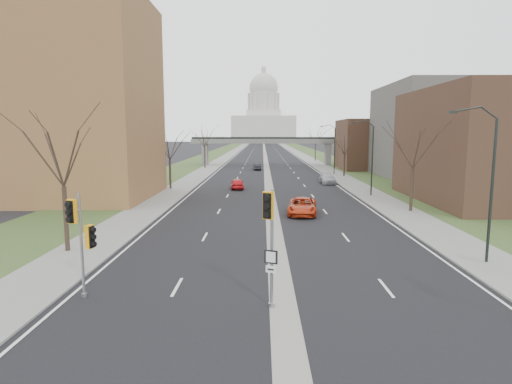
{
  "coord_description": "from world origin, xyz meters",
  "views": [
    {
      "loc": [
        -0.91,
        -17.62,
        7.35
      ],
      "look_at": [
        -1.32,
        9.79,
        3.56
      ],
      "focal_mm": 30.0,
      "sensor_mm": 36.0,
      "label": 1
    }
  ],
  "objects_px": {
    "car_left_near": "(237,184)",
    "car_right_mid": "(327,179)",
    "signal_pole_median": "(270,227)",
    "car_left_far": "(257,167)",
    "car_right_near": "(302,206)",
    "signal_pole_left": "(81,231)"
  },
  "relations": [
    {
      "from": "car_left_near",
      "to": "car_right_near",
      "type": "height_order",
      "value": "car_right_near"
    },
    {
      "from": "signal_pole_median",
      "to": "signal_pole_left",
      "type": "bearing_deg",
      "value": -167.3
    },
    {
      "from": "signal_pole_median",
      "to": "car_right_near",
      "type": "height_order",
      "value": "signal_pole_median"
    },
    {
      "from": "car_left_near",
      "to": "car_right_mid",
      "type": "bearing_deg",
      "value": -158.12
    },
    {
      "from": "car_right_near",
      "to": "car_right_mid",
      "type": "xyz_separation_m",
      "value": [
        5.91,
        24.07,
        -0.04
      ]
    },
    {
      "from": "signal_pole_median",
      "to": "car_left_near",
      "type": "height_order",
      "value": "signal_pole_median"
    },
    {
      "from": "signal_pole_left",
      "to": "signal_pole_median",
      "type": "bearing_deg",
      "value": 9.85
    },
    {
      "from": "car_left_near",
      "to": "car_right_near",
      "type": "xyz_separation_m",
      "value": [
        6.94,
        -17.76,
        0.06
      ]
    },
    {
      "from": "car_left_far",
      "to": "car_right_near",
      "type": "height_order",
      "value": "car_right_near"
    },
    {
      "from": "signal_pole_left",
      "to": "car_right_mid",
      "type": "bearing_deg",
      "value": 85.53
    },
    {
      "from": "car_right_near",
      "to": "car_right_mid",
      "type": "height_order",
      "value": "car_right_near"
    },
    {
      "from": "signal_pole_median",
      "to": "car_left_near",
      "type": "bearing_deg",
      "value": 115.21
    },
    {
      "from": "car_left_far",
      "to": "car_right_mid",
      "type": "xyz_separation_m",
      "value": [
        10.64,
        -22.81,
        0.08
      ]
    },
    {
      "from": "car_left_near",
      "to": "car_left_far",
      "type": "distance_m",
      "value": 29.2
    },
    {
      "from": "signal_pole_median",
      "to": "car_right_near",
      "type": "relative_size",
      "value": 0.93
    },
    {
      "from": "car_right_near",
      "to": "signal_pole_median",
      "type": "bearing_deg",
      "value": -92.13
    },
    {
      "from": "signal_pole_left",
      "to": "signal_pole_median",
      "type": "relative_size",
      "value": 0.94
    },
    {
      "from": "car_left_far",
      "to": "car_left_near",
      "type": "bearing_deg",
      "value": 78.02
    },
    {
      "from": "car_left_near",
      "to": "car_right_mid",
      "type": "relative_size",
      "value": 0.83
    },
    {
      "from": "signal_pole_median",
      "to": "car_left_near",
      "type": "relative_size",
      "value": 1.23
    },
    {
      "from": "car_left_near",
      "to": "car_right_mid",
      "type": "distance_m",
      "value": 14.31
    },
    {
      "from": "car_left_far",
      "to": "car_right_near",
      "type": "xyz_separation_m",
      "value": [
        4.73,
        -46.88,
        0.12
      ]
    }
  ]
}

